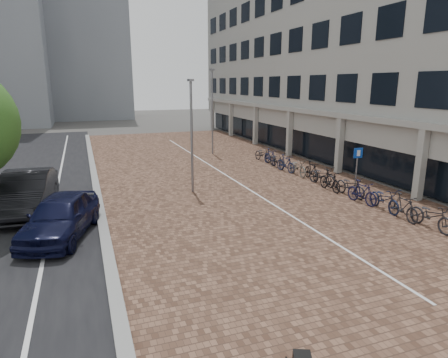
% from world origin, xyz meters
% --- Properties ---
extents(ground, '(140.00, 140.00, 0.00)m').
position_xyz_m(ground, '(0.00, 0.00, 0.00)').
color(ground, '#474442').
rests_on(ground, ground).
extents(plaza_brick, '(14.50, 42.00, 0.04)m').
position_xyz_m(plaza_brick, '(2.00, 12.00, 0.01)').
color(plaza_brick, brown).
rests_on(plaza_brick, ground).
extents(street_asphalt, '(8.00, 50.00, 0.03)m').
position_xyz_m(street_asphalt, '(-9.00, 12.00, 0.01)').
color(street_asphalt, black).
rests_on(street_asphalt, ground).
extents(curb, '(0.35, 42.00, 0.14)m').
position_xyz_m(curb, '(-5.10, 12.00, 0.07)').
color(curb, gray).
rests_on(curb, ground).
extents(lane_line, '(0.12, 44.00, 0.00)m').
position_xyz_m(lane_line, '(-7.00, 12.00, 0.02)').
color(lane_line, white).
rests_on(lane_line, street_asphalt).
extents(parking_line, '(0.10, 30.00, 0.00)m').
position_xyz_m(parking_line, '(2.20, 12.00, 0.04)').
color(parking_line, white).
rests_on(parking_line, plaza_brick).
extents(office_building, '(8.40, 40.00, 15.00)m').
position_xyz_m(office_building, '(12.97, 16.00, 8.44)').
color(office_building, '#999994').
rests_on(office_building, ground).
extents(car_navy, '(3.09, 4.83, 1.53)m').
position_xyz_m(car_navy, '(-6.50, 4.90, 0.77)').
color(car_navy, black).
rests_on(car_navy, ground).
extents(car_dark, '(2.23, 5.36, 1.72)m').
position_xyz_m(car_dark, '(-7.93, 8.27, 0.86)').
color(car_dark, black).
rests_on(car_dark, ground).
extents(parking_sign, '(0.48, 0.09, 2.30)m').
position_xyz_m(parking_sign, '(6.72, 5.77, 1.53)').
color(parking_sign, slate).
rests_on(parking_sign, ground).
extents(lamp_near, '(0.12, 0.12, 5.43)m').
position_xyz_m(lamp_near, '(-0.59, 8.94, 2.71)').
color(lamp_near, slate).
rests_on(lamp_near, ground).
extents(lamp_far, '(0.12, 0.12, 6.25)m').
position_xyz_m(lamp_far, '(3.72, 18.72, 3.13)').
color(lamp_far, gray).
rests_on(lamp_far, ground).
extents(bike_row, '(1.13, 15.81, 1.05)m').
position_xyz_m(bike_row, '(6.16, 7.90, 0.52)').
color(bike_row, '#232329').
rests_on(bike_row, ground).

